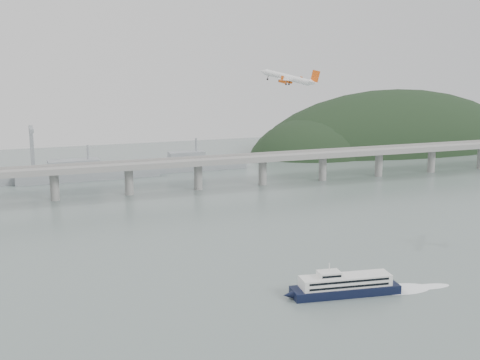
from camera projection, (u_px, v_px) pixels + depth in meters
name	position (u px, v px, depth m)	size (l,w,h in m)	color
ground	(284.00, 287.00, 272.86)	(900.00, 900.00, 0.00)	slate
bridge	(169.00, 167.00, 453.46)	(800.00, 22.00, 23.90)	gray
headland	(405.00, 164.00, 677.19)	(365.00, 155.00, 156.00)	black
ferry	(345.00, 285.00, 263.92)	(74.47, 19.00, 14.05)	black
airliner	(289.00, 78.00, 331.08)	(26.82, 26.21, 9.38)	white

